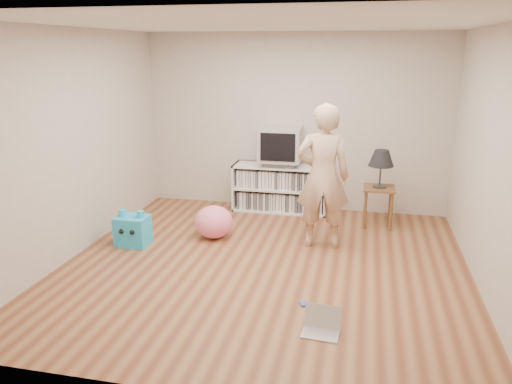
{
  "coord_description": "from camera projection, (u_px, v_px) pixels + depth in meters",
  "views": [
    {
      "loc": [
        1.03,
        -5.08,
        2.36
      ],
      "look_at": [
        -0.18,
        0.4,
        0.74
      ],
      "focal_mm": 35.0,
      "sensor_mm": 36.0,
      "label": 1
    }
  ],
  "objects": [
    {
      "name": "dvd_deck",
      "position": [
        281.0,
        163.0,
        7.36
      ],
      "size": [
        0.45,
        0.35,
        0.07
      ],
      "primitive_type": "cube",
      "color": "gray",
      "rests_on": "media_unit"
    },
    {
      "name": "plush_pink",
      "position": [
        214.0,
        222.0,
        6.43
      ],
      "size": [
        0.56,
        0.56,
        0.42
      ],
      "primitive_type": "ellipsoid",
      "rotation": [
        0.0,
        0.0,
        -0.15
      ],
      "color": "pink",
      "rests_on": "ground"
    },
    {
      "name": "plush_blue",
      "position": [
        133.0,
        230.0,
        6.19
      ],
      "size": [
        0.39,
        0.34,
        0.45
      ],
      "rotation": [
        0.0,
        0.0,
        -0.0
      ],
      "color": "#20A8DD",
      "rests_on": "ground"
    },
    {
      "name": "laptop",
      "position": [
        322.0,
        325.0,
        4.31
      ],
      "size": [
        0.33,
        0.27,
        0.22
      ],
      "rotation": [
        0.0,
        0.0,
        -0.07
      ],
      "color": "silver",
      "rests_on": "ground"
    },
    {
      "name": "side_table",
      "position": [
        379.0,
        197.0,
        6.81
      ],
      "size": [
        0.42,
        0.42,
        0.55
      ],
      "color": "brown",
      "rests_on": "ground"
    },
    {
      "name": "walls",
      "position": [
        265.0,
        153.0,
        5.28
      ],
      "size": [
        4.52,
        4.52,
        2.6
      ],
      "color": "#BCB3A5",
      "rests_on": "ground"
    },
    {
      "name": "playing_cards",
      "position": [
        303.0,
        304.0,
        4.77
      ],
      "size": [
        0.1,
        0.11,
        0.02
      ],
      "primitive_type": "cube",
      "rotation": [
        0.0,
        0.0,
        0.41
      ],
      "color": "#4355B4",
      "rests_on": "ground"
    },
    {
      "name": "ground",
      "position": [
        264.0,
        266.0,
        5.64
      ],
      "size": [
        4.5,
        4.5,
        0.0
      ],
      "primitive_type": "plane",
      "color": "brown",
      "rests_on": "ground"
    },
    {
      "name": "table_lamp",
      "position": [
        381.0,
        159.0,
        6.66
      ],
      "size": [
        0.34,
        0.34,
        0.52
      ],
      "color": "#333333",
      "rests_on": "side_table"
    },
    {
      "name": "person",
      "position": [
        323.0,
        177.0,
        5.97
      ],
      "size": [
        0.7,
        0.51,
        1.76
      ],
      "primitive_type": "imported",
      "rotation": [
        0.0,
        0.0,
        3.28
      ],
      "color": "#D5AE91",
      "rests_on": "ground"
    },
    {
      "name": "media_unit",
      "position": [
        280.0,
        188.0,
        7.48
      ],
      "size": [
        1.4,
        0.45,
        0.7
      ],
      "color": "white",
      "rests_on": "ground"
    },
    {
      "name": "ceiling",
      "position": [
        265.0,
        24.0,
        4.92
      ],
      "size": [
        4.5,
        4.5,
        0.01
      ],
      "primitive_type": "cube",
      "color": "white",
      "rests_on": "walls"
    },
    {
      "name": "crt_tv",
      "position": [
        281.0,
        144.0,
        7.28
      ],
      "size": [
        0.6,
        0.53,
        0.5
      ],
      "color": "#A1A1A6",
      "rests_on": "dvd_deck"
    }
  ]
}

